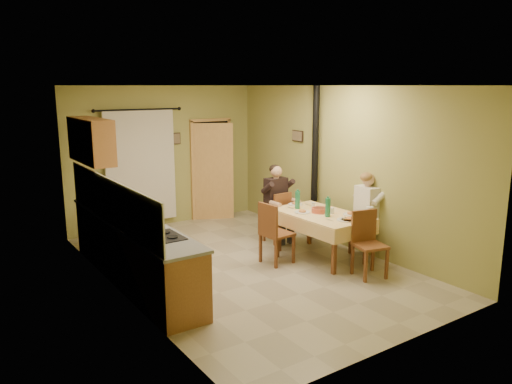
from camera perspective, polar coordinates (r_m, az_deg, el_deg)
floor at (r=7.99m, az=-1.09°, el=-8.43°), size 4.00×6.00×0.01m
room_shell at (r=7.55m, az=-1.14°, el=4.62°), size 4.04×6.04×2.82m
kitchen_run at (r=7.45m, az=-13.94°, el=-6.42°), size 0.64×3.64×1.56m
upper_cabinets at (r=8.33m, az=-18.37°, el=5.61°), size 0.35×1.40×0.70m
curtain at (r=9.95m, az=-13.03°, el=2.88°), size 1.70×0.07×2.22m
doorway at (r=10.63m, az=-5.01°, el=2.58°), size 0.96×0.42×2.15m
dining_table at (r=8.31m, az=7.42°, el=-4.95°), size 1.01×1.63×0.76m
tableware at (r=8.14m, az=8.11°, el=-2.08°), size 0.81×1.66×0.33m
chair_far at (r=9.09m, az=2.42°, el=-3.96°), size 0.39×0.39×0.94m
chair_near at (r=7.67m, az=12.78°, el=-7.31°), size 0.51×0.51×0.98m
chair_right at (r=8.60m, az=12.58°, el=-5.17°), size 0.48×0.48×1.00m
chair_left at (r=8.04m, az=2.33°, el=-6.11°), size 0.47×0.47×1.00m
man_far at (r=8.96m, az=2.40°, el=-0.31°), size 0.59×0.47×1.39m
man_right at (r=8.44m, az=12.68°, el=-1.37°), size 0.50×0.61×1.39m
stove_flue at (r=9.29m, az=6.68°, el=0.98°), size 0.24×0.24×2.80m
picture_back at (r=10.26m, az=-9.13°, el=6.06°), size 0.19×0.03×0.23m
picture_right at (r=9.67m, az=4.78°, el=6.40°), size 0.03×0.31×0.21m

